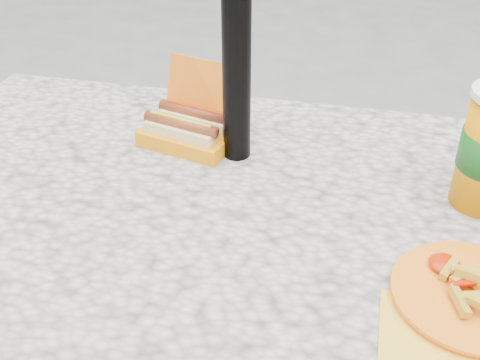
# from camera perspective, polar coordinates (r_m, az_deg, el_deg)

# --- Properties ---
(picnic_table) EXTENTS (1.20, 0.80, 0.75)m
(picnic_table) POSITION_cam_1_polar(r_m,az_deg,el_deg) (1.07, -2.18, -6.95)
(picnic_table) COLOR beige
(picnic_table) RESTS_ON ground
(hotdog_box) EXTENTS (0.20, 0.19, 0.14)m
(hotdog_box) POSITION_cam_1_polar(r_m,az_deg,el_deg) (1.15, -4.76, 4.98)
(hotdog_box) COLOR orange
(hotdog_box) RESTS_ON picnic_table
(fries_plate) EXTENTS (0.23, 0.28, 0.04)m
(fries_plate) POSITION_cam_1_polar(r_m,az_deg,el_deg) (0.88, 20.90, -10.38)
(fries_plate) COLOR yellow
(fries_plate) RESTS_ON picnic_table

